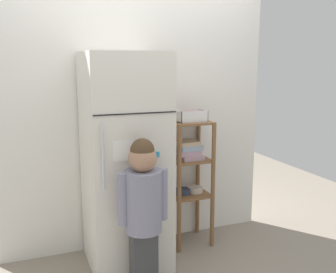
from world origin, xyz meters
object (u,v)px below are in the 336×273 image
(pantry_shelf_unit, at_px, (189,166))
(fruit_bin, at_px, (191,117))
(refrigerator, at_px, (125,162))
(child_standing, at_px, (143,201))

(pantry_shelf_unit, height_order, fruit_bin, fruit_bin)
(refrigerator, distance_m, fruit_bin, 0.70)
(pantry_shelf_unit, bearing_deg, refrigerator, -166.92)
(refrigerator, distance_m, child_standing, 0.46)
(fruit_bin, bearing_deg, refrigerator, -168.18)
(fruit_bin, bearing_deg, pantry_shelf_unit, 119.36)
(refrigerator, bearing_deg, child_standing, -89.30)
(refrigerator, distance_m, pantry_shelf_unit, 0.64)
(refrigerator, xyz_separation_m, pantry_shelf_unit, (0.61, 0.14, -0.13))
(child_standing, height_order, fruit_bin, fruit_bin)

